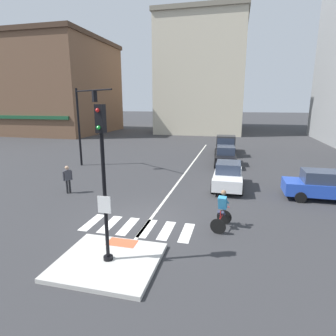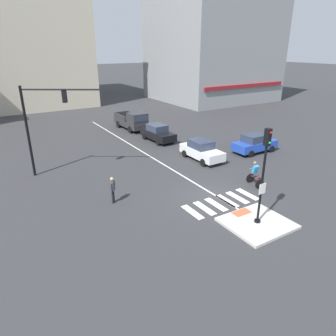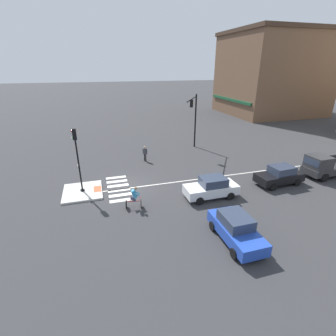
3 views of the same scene
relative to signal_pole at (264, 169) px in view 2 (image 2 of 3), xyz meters
The scene contains 20 objects.
ground_plane 4.85m from the signal_pole, 90.00° to the left, with size 300.00×300.00×0.00m, color #333335.
traffic_island 3.13m from the signal_pole, 90.00° to the left, with size 3.33×3.03×0.15m, color beige.
tactile_pad_front 3.27m from the signal_pole, 90.00° to the left, with size 1.10×0.60×0.01m, color #DB5B38.
signal_pole is the anchor object (origin of this frame).
crosswalk_stripe_a 4.81m from the signal_pole, 127.18° to the left, with size 0.44×1.80×0.01m, color silver.
crosswalk_stripe_b 4.48m from the signal_pole, 114.47° to the left, with size 0.44×1.80×0.01m, color silver.
crosswalk_stripe_c 4.31m from the signal_pole, 98.63° to the left, with size 0.44×1.80×0.01m, color silver.
crosswalk_stripe_d 4.31m from the signal_pole, 81.37° to the left, with size 0.44×1.80×0.01m, color silver.
crosswalk_stripe_e 4.48m from the signal_pole, 65.53° to the left, with size 0.44×1.80×0.01m, color silver.
crosswalk_stripe_f 4.81m from the signal_pole, 52.82° to the left, with size 0.44×1.80×0.01m, color silver.
lane_centre_line 14.02m from the signal_pole, 88.76° to the left, with size 0.14×28.00×0.01m, color silver.
traffic_light_mast 15.06m from the signal_pole, 122.18° to the left, with size 4.55×2.94×6.41m.
building_corner_right 48.35m from the signal_pole, 92.93° to the left, with size 14.80×22.39×19.51m.
building_far_block 42.74m from the signal_pole, 54.81° to the left, with size 18.26×17.55×21.63m.
car_black_eastbound_far 16.67m from the signal_pole, 78.95° to the left, with size 2.03×4.19×1.64m.
car_blue_cross_right 12.54m from the signal_pole, 44.81° to the left, with size 4.11×1.86×1.64m.
car_white_eastbound_mid 10.53m from the signal_pole, 69.55° to the left, with size 1.86×4.11×1.64m.
pickup_truck_charcoal_eastbound_distant 21.76m from the signal_pole, 82.19° to the left, with size 2.22×5.17×2.08m.
cyclist 5.59m from the signal_pole, 45.82° to the left, with size 0.86×1.20×1.68m.
pedestrian_at_curb_left 8.70m from the signal_pole, 131.61° to the left, with size 0.40×0.44×1.67m.
Camera 2 is at (-11.40, -13.18, 8.84)m, focal length 32.88 mm.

